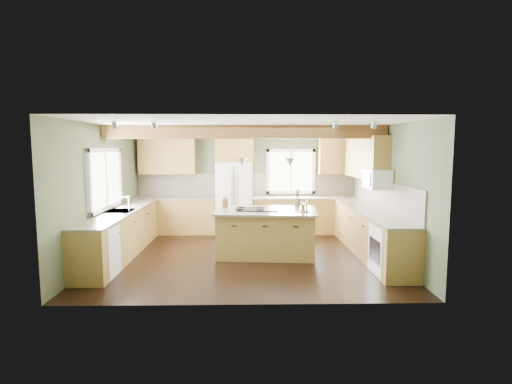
{
  "coord_description": "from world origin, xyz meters",
  "views": [
    {
      "loc": [
        0.03,
        -7.82,
        2.17
      ],
      "look_at": [
        0.21,
        0.3,
        1.26
      ],
      "focal_mm": 28.0,
      "sensor_mm": 36.0,
      "label": 1
    }
  ],
  "objects": [
    {
      "name": "base_cab_back_right",
      "position": [
        1.49,
        2.2,
        0.44
      ],
      "size": [
        2.62,
        0.6,
        0.88
      ],
      "primitive_type": "cube",
      "color": "brown",
      "rests_on": "floor"
    },
    {
      "name": "counter_left",
      "position": [
        -2.5,
        0.05,
        0.9
      ],
      "size": [
        0.64,
        3.74,
        0.04
      ],
      "primitive_type": "cube",
      "color": "#50483A",
      "rests_on": "base_cab_left"
    },
    {
      "name": "bottle_tray",
      "position": [
        1.14,
        -0.18,
        1.02
      ],
      "size": [
        0.24,
        0.24,
        0.2
      ],
      "primitive_type": null,
      "rotation": [
        0.0,
        0.0,
        0.07
      ],
      "color": "brown",
      "rests_on": "island_top"
    },
    {
      "name": "pendant_right",
      "position": [
        0.87,
        0.06,
        1.88
      ],
      "size": [
        0.18,
        0.18,
        0.16
      ],
      "primitive_type": "cone",
      "rotation": [
        3.14,
        0.0,
        0.0
      ],
      "color": "#B2B2B7",
      "rests_on": "ceiling"
    },
    {
      "name": "upper_cab_right",
      "position": [
        2.62,
        0.9,
        1.95
      ],
      "size": [
        0.35,
        2.2,
        0.9
      ],
      "primitive_type": "cube",
      "color": "brown",
      "rests_on": "wall_right"
    },
    {
      "name": "dishwasher",
      "position": [
        -2.49,
        -1.25,
        0.43
      ],
      "size": [
        0.6,
        0.6,
        0.84
      ],
      "primitive_type": "cube",
      "color": "white",
      "rests_on": "floor"
    },
    {
      "name": "upper_cab_over_fridge",
      "position": [
        -0.3,
        2.33,
        2.15
      ],
      "size": [
        0.96,
        0.35,
        0.7
      ],
      "primitive_type": "cube",
      "color": "brown",
      "rests_on": "wall_back"
    },
    {
      "name": "oven",
      "position": [
        2.49,
        -1.25,
        0.43
      ],
      "size": [
        0.6,
        0.72,
        0.84
      ],
      "primitive_type": "cube",
      "color": "white",
      "rests_on": "floor"
    },
    {
      "name": "cooktop",
      "position": [
        0.24,
        0.11,
        0.93
      ],
      "size": [
        0.86,
        0.61,
        0.02
      ],
      "primitive_type": "cube",
      "rotation": [
        0.0,
        0.0,
        -0.08
      ],
      "color": "black",
      "rests_on": "island_top"
    },
    {
      "name": "sink",
      "position": [
        -2.5,
        0.05,
        0.91
      ],
      "size": [
        0.5,
        0.65,
        0.03
      ],
      "primitive_type": "cube",
      "color": "#262628",
      "rests_on": "counter_left"
    },
    {
      "name": "utensil_crock",
      "position": [
        1.09,
        0.58,
        1.01
      ],
      "size": [
        0.17,
        0.17,
        0.18
      ],
      "primitive_type": "cylinder",
      "rotation": [
        0.0,
        0.0,
        -0.31
      ],
      "color": "#3B322F",
      "rests_on": "island_top"
    },
    {
      "name": "counter_back_left",
      "position": [
        -1.79,
        2.2,
        0.9
      ],
      "size": [
        2.06,
        0.64,
        0.04
      ],
      "primitive_type": "cube",
      "color": "#50483A",
      "rests_on": "base_cab_back_left"
    },
    {
      "name": "wall_left",
      "position": [
        -2.8,
        0.0,
        1.3
      ],
      "size": [
        0.0,
        5.0,
        5.0
      ],
      "primitive_type": "plane",
      "rotation": [
        1.57,
        0.0,
        1.57
      ],
      "color": "#495139",
      "rests_on": "ground"
    },
    {
      "name": "window_left",
      "position": [
        -2.78,
        0.05,
        1.55
      ],
      "size": [
        0.04,
        1.6,
        1.05
      ],
      "primitive_type": "cube",
      "color": "white",
      "rests_on": "wall_left"
    },
    {
      "name": "counter_right",
      "position": [
        2.5,
        0.05,
        0.9
      ],
      "size": [
        0.64,
        3.74,
        0.04
      ],
      "primitive_type": "cube",
      "color": "#50483A",
      "rests_on": "base_cab_right"
    },
    {
      "name": "ceiling",
      "position": [
        0.0,
        0.0,
        2.6
      ],
      "size": [
        5.6,
        5.6,
        0.0
      ],
      "primitive_type": "plane",
      "rotation": [
        3.14,
        0.0,
        0.0
      ],
      "color": "silver",
      "rests_on": "wall_back"
    },
    {
      "name": "backsplash_back",
      "position": [
        0.0,
        2.48,
        1.21
      ],
      "size": [
        5.58,
        0.03,
        0.58
      ],
      "primitive_type": "cube",
      "color": "brown",
      "rests_on": "wall_back"
    },
    {
      "name": "backsplash_right",
      "position": [
        2.78,
        0.05,
        1.21
      ],
      "size": [
        0.03,
        3.7,
        0.58
      ],
      "primitive_type": "cube",
      "color": "brown",
      "rests_on": "wall_right"
    },
    {
      "name": "floor",
      "position": [
        0.0,
        0.0,
        0.0
      ],
      "size": [
        5.6,
        5.6,
        0.0
      ],
      "primitive_type": "plane",
      "color": "black",
      "rests_on": "ground"
    },
    {
      "name": "counter_back_right",
      "position": [
        1.49,
        2.2,
        0.9
      ],
      "size": [
        2.66,
        0.64,
        0.04
      ],
      "primitive_type": "cube",
      "color": "#50483A",
      "rests_on": "base_cab_back_right"
    },
    {
      "name": "faucet",
      "position": [
        -2.32,
        0.05,
        1.05
      ],
      "size": [
        0.02,
        0.02,
        0.28
      ],
      "primitive_type": "cylinder",
      "color": "#B2B2B7",
      "rests_on": "sink"
    },
    {
      "name": "soffit_trim",
      "position": [
        0.0,
        2.4,
        2.54
      ],
      "size": [
        5.55,
        0.2,
        0.1
      ],
      "primitive_type": "cube",
      "color": "#523417",
      "rests_on": "ceiling"
    },
    {
      "name": "pendant_left",
      "position": [
        -0.07,
        0.14,
        1.88
      ],
      "size": [
        0.18,
        0.18,
        0.16
      ],
      "primitive_type": "cone",
      "rotation": [
        3.14,
        0.0,
        0.0
      ],
      "color": "#B2B2B7",
      "rests_on": "ceiling"
    },
    {
      "name": "upper_cab_back_left",
      "position": [
        -1.99,
        2.33,
        1.95
      ],
      "size": [
        1.4,
        0.35,
        0.9
      ],
      "primitive_type": "cube",
      "color": "brown",
      "rests_on": "wall_back"
    },
    {
      "name": "ceiling_beam",
      "position": [
        0.0,
        0.1,
        2.47
      ],
      "size": [
        5.55,
        0.26,
        0.26
      ],
      "primitive_type": "cube",
      "color": "#523417",
      "rests_on": "ceiling"
    },
    {
      "name": "refrigerator",
      "position": [
        -0.3,
        2.12,
        0.9
      ],
      "size": [
        0.9,
        0.74,
        1.8
      ],
      "primitive_type": "cube",
      "color": "white",
      "rests_on": "floor"
    },
    {
      "name": "base_cab_right",
      "position": [
        2.5,
        0.05,
        0.44
      ],
      "size": [
        0.6,
        3.7,
        0.88
      ],
      "primitive_type": "cube",
      "color": "brown",
      "rests_on": "floor"
    },
    {
      "name": "upper_cab_back_corner",
      "position": [
        2.3,
        2.33,
        1.95
      ],
      "size": [
        0.9,
        0.35,
        0.9
      ],
      "primitive_type": "cube",
      "color": "brown",
      "rests_on": "wall_back"
    },
    {
      "name": "base_cab_left",
      "position": [
        -2.5,
        0.05,
        0.44
      ],
      "size": [
        0.6,
        3.7,
        0.88
      ],
      "primitive_type": "cube",
      "color": "brown",
      "rests_on": "floor"
    },
    {
      "name": "base_cab_back_left",
      "position": [
        -1.79,
        2.2,
        0.44
      ],
      "size": [
        2.02,
        0.6,
        0.88
      ],
      "primitive_type": "cube",
      "color": "brown",
      "rests_on": "floor"
    },
    {
      "name": "wall_back",
      "position": [
        0.0,
        2.5,
        1.3
      ],
      "size": [
        5.6,
        0.0,
        5.6
      ],
      "primitive_type": "plane",
      "rotation": [
        1.57,
        0.0,
        0.0
      ],
      "color": "#495139",
      "rests_on": "ground"
    },
    {
      "name": "microwave",
      "position": [
        2.58,
        -0.05,
        1.55
      ],
      "size": [
        0.4,
        0.7,
        0.38
      ],
      "primitive_type": "cube",
      "color": "white",
      "rests_on": "wall_right"
    },
    {
      "name": "knife_block",
      "position": [
        -0.44,
        0.42,
        1.01
      ],
      "size": [
        0.12,
        0.1,
        0.18
      ],
      "primitive_type": "cube",
      "rotation": [
        0.0,
        0.0,
        0.21
      ],
      "color": "brown",
      "rests_on": "island_top"
    },
    {
      "name": "island_top",
      "position": [
        0.4,
        0.1,
        0.9
      ],
      "size": [
        2.12,
        1.45,
        0.04
      ],
      "primitive_type": "cube",
      "rotation": [
        0.0,
        0.0,
        -0.08
      ],
      "color": "#50483A",
      "rests_on": "island"
    },
    {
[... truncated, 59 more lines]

